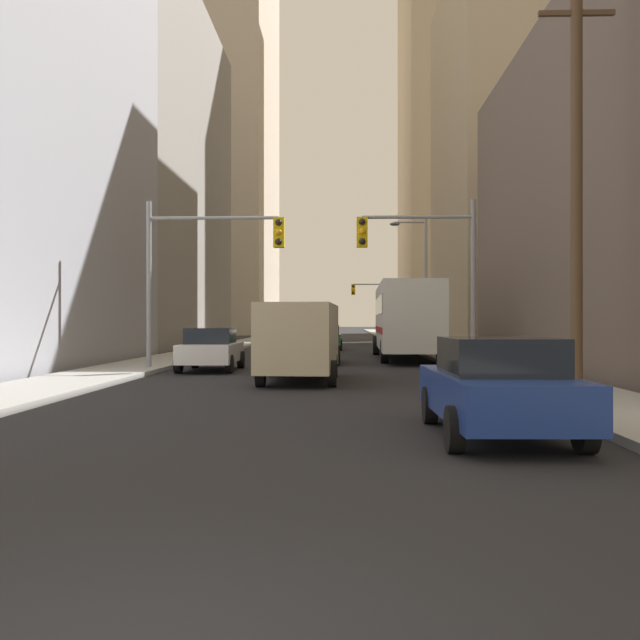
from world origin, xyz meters
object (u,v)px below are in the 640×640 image
(cargo_van_beige, at_px, (300,337))
(traffic_signal_near_left, at_px, (209,255))
(sedan_maroon, at_px, (317,345))
(city_bus, at_px, (406,317))
(sedan_green, at_px, (326,337))
(sedan_blue, at_px, (498,387))
(traffic_signal_near_right, at_px, (422,255))
(traffic_signal_far_right, at_px, (372,298))
(sedan_white, at_px, (211,349))

(cargo_van_beige, height_order, traffic_signal_near_left, traffic_signal_near_left)
(sedan_maroon, bearing_deg, cargo_van_beige, -91.02)
(city_bus, xyz_separation_m, sedan_green, (-3.93, 10.16, -1.16))
(cargo_van_beige, bearing_deg, sedan_blue, -69.43)
(traffic_signal_near_left, bearing_deg, traffic_signal_near_right, -0.00)
(traffic_signal_near_left, height_order, traffic_signal_far_right, same)
(traffic_signal_near_right, height_order, traffic_signal_far_right, same)
(traffic_signal_near_left, height_order, traffic_signal_near_right, same)
(sedan_green, bearing_deg, sedan_white, -101.53)
(sedan_green, height_order, traffic_signal_far_right, traffic_signal_far_right)
(sedan_green, bearing_deg, sedan_blue, -83.91)
(sedan_blue, height_order, sedan_white, same)
(cargo_van_beige, xyz_separation_m, traffic_signal_far_right, (4.18, 49.08, 2.76))
(sedan_white, distance_m, traffic_signal_near_left, 3.33)
(traffic_signal_far_right, bearing_deg, sedan_green, -98.36)
(traffic_signal_near_left, bearing_deg, city_bus, 46.02)
(city_bus, height_order, cargo_van_beige, city_bus)
(city_bus, height_order, traffic_signal_far_right, traffic_signal_far_right)
(traffic_signal_near_left, xyz_separation_m, traffic_signal_far_right, (7.66, 44.98, -0.05))
(city_bus, distance_m, sedan_maroon, 5.29)
(sedan_green, bearing_deg, city_bus, -68.87)
(sedan_blue, bearing_deg, traffic_signal_near_left, 117.33)
(sedan_blue, distance_m, sedan_green, 31.98)
(sedan_white, distance_m, traffic_signal_far_right, 45.56)
(cargo_van_beige, distance_m, sedan_maroon, 8.76)
(city_bus, bearing_deg, cargo_van_beige, -109.06)
(sedan_white, bearing_deg, traffic_signal_far_right, 80.37)
(cargo_van_beige, distance_m, traffic_signal_far_right, 49.34)
(cargo_van_beige, bearing_deg, sedan_green, 89.42)
(sedan_white, bearing_deg, traffic_signal_near_right, -1.40)
(sedan_maroon, bearing_deg, traffic_signal_near_right, -50.24)
(sedan_white, bearing_deg, city_bus, 45.58)
(traffic_signal_near_right, bearing_deg, sedan_maroon, 129.76)
(city_bus, distance_m, sedan_blue, 21.69)
(sedan_blue, height_order, sedan_green, same)
(city_bus, bearing_deg, sedan_green, 111.13)
(sedan_green, relative_size, traffic_signal_far_right, 0.70)
(sedan_white, relative_size, traffic_signal_far_right, 0.71)
(sedan_maroon, distance_m, sedan_green, 13.43)
(sedan_green, bearing_deg, traffic_signal_near_right, -78.15)
(traffic_signal_near_right, bearing_deg, sedan_green, 101.85)
(sedan_blue, bearing_deg, sedan_green, 96.09)
(city_bus, relative_size, sedan_blue, 2.72)
(cargo_van_beige, relative_size, sedan_green, 1.25)
(city_bus, distance_m, sedan_white, 10.88)
(sedan_maroon, distance_m, traffic_signal_far_right, 40.67)
(sedan_green, bearing_deg, traffic_signal_near_left, -101.60)
(sedan_blue, xyz_separation_m, sedan_maroon, (-3.46, 18.37, 0.00))
(sedan_blue, relative_size, traffic_signal_far_right, 0.71)
(sedan_maroon, xyz_separation_m, sedan_green, (0.07, 13.43, 0.00))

